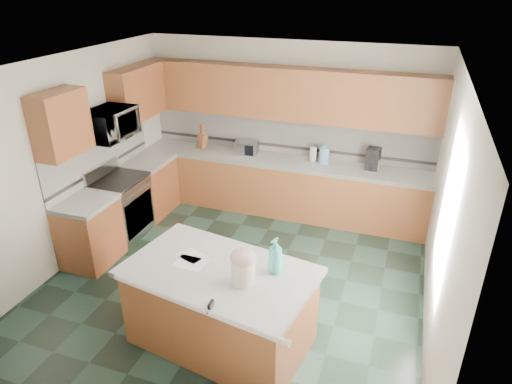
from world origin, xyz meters
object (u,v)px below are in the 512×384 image
at_px(island_top, 219,272).
at_px(island_base, 221,309).
at_px(soap_bottle_island, 275,256).
at_px(toaster_oven, 246,148).
at_px(knife_block, 202,141).
at_px(coffee_maker, 373,159).
at_px(treat_jar, 243,271).

bearing_deg(island_top, island_base, -170.50).
bearing_deg(soap_bottle_island, toaster_oven, 134.41).
xyz_separation_m(island_base, toaster_oven, (-0.86, 3.11, 0.59)).
relative_size(knife_block, coffee_maker, 0.77).
bearing_deg(treat_jar, coffee_maker, 56.13).
bearing_deg(soap_bottle_island, knife_block, 145.58).
xyz_separation_m(island_top, toaster_oven, (-0.86, 3.11, 0.13)).
relative_size(island_base, toaster_oven, 4.91).
bearing_deg(toaster_oven, treat_jar, -76.51).
relative_size(island_top, toaster_oven, 5.19).
xyz_separation_m(soap_bottle_island, knife_block, (-2.19, 2.96, -0.07)).
xyz_separation_m(island_base, soap_bottle_island, (0.54, 0.15, 0.68)).
height_order(treat_jar, coffee_maker, coffee_maker).
bearing_deg(treat_jar, island_top, 141.69).
height_order(treat_jar, knife_block, knife_block).
xyz_separation_m(island_top, coffee_maker, (1.14, 3.14, 0.19)).
xyz_separation_m(treat_jar, soap_bottle_island, (0.24, 0.25, 0.07)).
bearing_deg(knife_block, soap_bottle_island, -33.53).
distance_m(toaster_oven, coffee_maker, 2.01).
xyz_separation_m(island_top, soap_bottle_island, (0.54, 0.15, 0.22)).
relative_size(island_top, treat_jar, 7.76).
distance_m(knife_block, toaster_oven, 0.79).
bearing_deg(knife_block, island_base, -42.03).
relative_size(treat_jar, knife_block, 0.97).
bearing_deg(island_base, coffee_maker, 79.53).
bearing_deg(treat_jar, soap_bottle_island, 27.84).
relative_size(island_base, treat_jar, 7.34).
relative_size(treat_jar, soap_bottle_island, 0.64).
distance_m(soap_bottle_island, coffee_maker, 3.05).
height_order(treat_jar, toaster_oven, treat_jar).
height_order(island_base, treat_jar, treat_jar).
bearing_deg(soap_bottle_island, island_base, -145.13).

